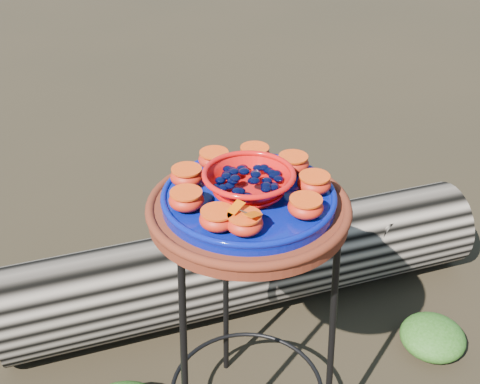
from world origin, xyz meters
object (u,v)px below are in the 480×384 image
object	(u,v)px
driftwood_log	(247,264)
cobalt_plate	(249,199)
plant_stand	(247,334)
terracotta_saucer	(249,210)
red_bowl	(249,183)

from	to	relation	value
driftwood_log	cobalt_plate	bearing A→B (deg)	-106.88
driftwood_log	plant_stand	bearing A→B (deg)	-106.88
terracotta_saucer	red_bowl	xyz separation A→B (m)	(0.00, 0.00, 0.07)
red_bowl	driftwood_log	size ratio (longest dim) A/B	0.12
cobalt_plate	red_bowl	world-z (taller)	red_bowl
cobalt_plate	terracotta_saucer	bearing A→B (deg)	0.00
plant_stand	terracotta_saucer	size ratio (longest dim) A/B	1.62
cobalt_plate	driftwood_log	world-z (taller)	cobalt_plate
cobalt_plate	driftwood_log	distance (m)	0.79
driftwood_log	terracotta_saucer	bearing A→B (deg)	-106.88
cobalt_plate	driftwood_log	bearing A→B (deg)	73.12
terracotta_saucer	red_bowl	size ratio (longest dim) A/B	2.33
plant_stand	driftwood_log	size ratio (longest dim) A/B	0.44
plant_stand	cobalt_plate	xyz separation A→B (m)	(0.00, 0.00, 0.40)
terracotta_saucer	driftwood_log	xyz separation A→B (m)	(0.15, 0.50, -0.57)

